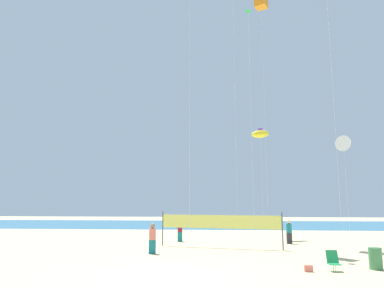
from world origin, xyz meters
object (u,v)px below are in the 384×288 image
at_px(volleyball_net, 220,223).
at_px(kite_white_delta, 344,144).
at_px(beach_handbag, 308,268).
at_px(trash_barrel, 375,259).
at_px(kite_green_diamond, 249,26).
at_px(beachgoer_teal_shirt, 289,231).
at_px(kite_yellow_inflatable, 260,134).
at_px(beachgoer_maroon_shirt, 180,230).
at_px(beachgoer_coral_shirt, 152,237).
at_px(kite_orange_box, 261,0).
at_px(folding_beach_chair, 333,260).

relative_size(volleyball_net, kite_white_delta, 0.97).
distance_m(beach_handbag, kite_white_delta, 16.60).
xyz_separation_m(trash_barrel, kite_green_diamond, (-4.94, 6.47, 15.04)).
bearing_deg(kite_green_diamond, beachgoer_teal_shirt, 52.15).
bearing_deg(kite_yellow_inflatable, beachgoer_maroon_shirt, -151.71).
xyz_separation_m(beachgoer_teal_shirt, kite_white_delta, (5.14, 2.25, 6.90)).
height_order(beachgoer_coral_shirt, kite_white_delta, kite_white_delta).
bearing_deg(beachgoer_coral_shirt, trash_barrel, -17.38).
bearing_deg(trash_barrel, kite_orange_box, 105.75).
distance_m(beach_handbag, kite_yellow_inflatable, 17.97).
relative_size(volleyball_net, beach_handbag, 22.89).
relative_size(volleyball_net, kite_green_diamond, 0.49).
height_order(beachgoer_teal_shirt, kite_yellow_inflatable, kite_yellow_inflatable).
relative_size(beachgoer_maroon_shirt, beachgoer_teal_shirt, 0.93).
distance_m(beachgoer_coral_shirt, volleyball_net, 5.21).
xyz_separation_m(beachgoer_teal_shirt, kite_orange_box, (-1.31, 1.62, 19.72)).
relative_size(trash_barrel, kite_yellow_inflatable, 0.10).
xyz_separation_m(beachgoer_teal_shirt, beach_handbag, (-1.21, -11.01, -0.79)).
bearing_deg(beachgoer_maroon_shirt, beachgoer_teal_shirt, 118.03).
distance_m(beachgoer_teal_shirt, kite_white_delta, 8.90).
height_order(folding_beach_chair, beach_handbag, folding_beach_chair).
height_order(folding_beach_chair, kite_yellow_inflatable, kite_yellow_inflatable).
xyz_separation_m(beachgoer_coral_shirt, volleyball_net, (4.05, 3.20, 0.68)).
height_order(trash_barrel, kite_white_delta, kite_white_delta).
relative_size(beach_handbag, kite_orange_box, 0.02).
bearing_deg(beachgoer_maroon_shirt, kite_green_diamond, 83.38).
height_order(beachgoer_coral_shirt, kite_yellow_inflatable, kite_yellow_inflatable).
height_order(beachgoer_teal_shirt, volleyball_net, volleyball_net).
distance_m(beachgoer_maroon_shirt, beachgoer_teal_shirt, 8.33).
xyz_separation_m(kite_white_delta, kite_green_diamond, (-8.05, -5.99, 7.70)).
distance_m(trash_barrel, kite_yellow_inflatable, 17.45).
relative_size(folding_beach_chair, kite_white_delta, 0.10).
xyz_separation_m(beachgoer_maroon_shirt, beachgoer_coral_shirt, (-0.93, -6.78, 0.09)).
bearing_deg(trash_barrel, beachgoer_maroon_shirt, 133.09).
bearing_deg(beachgoer_coral_shirt, volleyball_net, 41.59).
height_order(beachgoer_maroon_shirt, volleyball_net, volleyball_net).
bearing_deg(beachgoer_coral_shirt, folding_beach_chair, -24.06).
bearing_deg(beachgoer_coral_shirt, kite_white_delta, 33.09).
distance_m(beachgoer_maroon_shirt, beach_handbag, 13.80).
xyz_separation_m(folding_beach_chair, kite_yellow_inflatable, (-1.35, 15.25, 8.70)).
distance_m(beachgoer_teal_shirt, kite_yellow_inflatable, 9.50).
bearing_deg(beachgoer_teal_shirt, kite_white_delta, -3.79).
height_order(beachgoer_maroon_shirt, kite_orange_box, kite_orange_box).
distance_m(kite_white_delta, kite_green_diamond, 12.65).
relative_size(beachgoer_teal_shirt, folding_beach_chair, 1.97).
relative_size(kite_orange_box, kite_white_delta, 2.52).
height_order(beachgoer_teal_shirt, kite_white_delta, kite_white_delta).
bearing_deg(folding_beach_chair, kite_yellow_inflatable, 117.62).
relative_size(beach_handbag, kite_yellow_inflatable, 0.04).
bearing_deg(trash_barrel, beachgoer_coral_shirt, 159.28).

